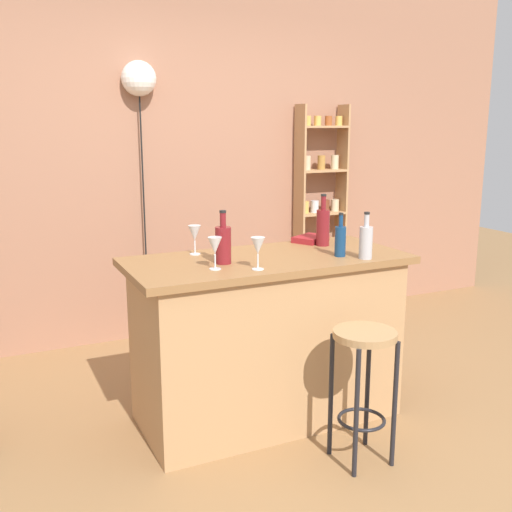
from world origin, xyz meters
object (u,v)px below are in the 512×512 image
spice_shelf (320,211)px  wine_glass_center (258,247)px  bottle_vinegar (340,240)px  bottle_sauce_amber (366,241)px  wine_glass_right (215,246)px  wine_glass_left (195,234)px  cookbook (310,239)px  bottle_olive_oil (223,244)px  bottle_wine_red (323,226)px  bar_stool (364,367)px  pendant_globe_light (139,81)px

spice_shelf → wine_glass_center: (-1.41, -1.73, 0.14)m
bottle_vinegar → spice_shelf: bearing=62.0°
spice_shelf → bottle_sauce_amber: size_ratio=7.12×
spice_shelf → wine_glass_right: bearing=-134.5°
wine_glass_left → cookbook: size_ratio=0.78×
bottle_olive_oil → wine_glass_left: 0.28m
bottle_olive_oil → bottle_wine_red: 0.74m
bottle_vinegar → bottle_sauce_amber: size_ratio=0.95×
bottle_vinegar → bottle_wine_red: bearing=76.9°
wine_glass_right → cookbook: size_ratio=0.78×
bottle_wine_red → bottle_sauce_amber: size_ratio=1.21×
bottle_sauce_amber → wine_glass_left: 0.94m
bottle_vinegar → wine_glass_right: bottle_vinegar is taller
bottle_wine_red → cookbook: 0.16m
wine_glass_center → bar_stool: bearing=-44.6°
bar_stool → bottle_sauce_amber: size_ratio=2.69×
wine_glass_center → bottle_sauce_amber: bearing=-2.3°
bottle_vinegar → wine_glass_left: bottle_vinegar is taller
wine_glass_center → spice_shelf: bearing=50.7°
bar_stool → cookbook: bearing=76.6°
bottle_olive_oil → wine_glass_center: 0.22m
cookbook → bar_stool: bearing=-132.0°
spice_shelf → bar_stool: bearing=-115.9°
bottle_sauce_amber → pendant_globe_light: bearing=112.2°
cookbook → wine_glass_right: bearing=179.0°
wine_glass_right → pendant_globe_light: 1.90m
bar_stool → wine_glass_left: 1.16m
spice_shelf → cookbook: size_ratio=8.60×
bar_stool → bottle_olive_oil: bearing=130.3°
bottle_sauce_amber → spice_shelf: bearing=65.9°
bottle_olive_oil → wine_glass_right: bottle_olive_oil is taller
wine_glass_center → wine_glass_right: size_ratio=1.00×
wine_glass_left → wine_glass_right: same height
bar_stool → wine_glass_right: (-0.58, 0.48, 0.56)m
wine_glass_left → wine_glass_right: 0.37m
bottle_sauce_amber → wine_glass_left: bearing=148.2°
spice_shelf → cookbook: spice_shelf is taller
bar_stool → bottle_wine_red: 0.97m
wine_glass_left → wine_glass_right: bearing=-94.0°
bar_stool → bottle_sauce_amber: bearing=55.9°
bottle_sauce_amber → pendant_globe_light: size_ratio=0.12×
spice_shelf → pendant_globe_light: bearing=178.2°
bar_stool → pendant_globe_light: bearing=102.8°
bottle_olive_oil → wine_glass_right: 0.13m
bar_stool → wine_glass_right: bearing=140.5°
bottle_vinegar → bottle_wine_red: 0.30m
wine_glass_left → wine_glass_right: (-0.03, -0.37, 0.00)m
bar_stool → wine_glass_center: 0.78m
bottle_vinegar → wine_glass_center: size_ratio=1.47×
wine_glass_right → cookbook: 0.90m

